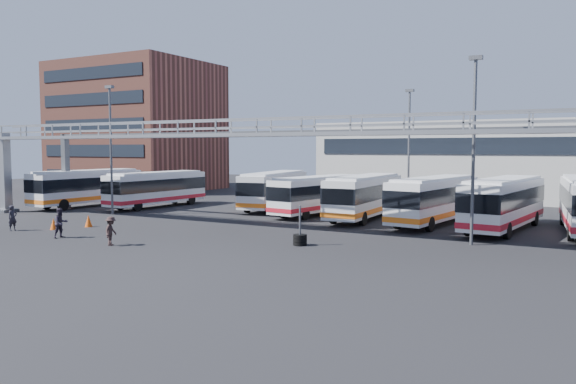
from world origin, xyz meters
The scene contains 20 objects.
ground centered at (0.00, 0.00, 0.00)m, with size 140.00×140.00×0.00m, color black.
gantry centered at (0.00, 5.87, 5.51)m, with size 51.40×5.15×7.10m.
apartment_building centered at (-34.00, 30.00, 8.00)m, with size 18.00×15.00×16.00m, color brown.
warehouse centered at (12.00, 38.00, 4.00)m, with size 42.00×14.00×8.00m, color #9E9E99.
light_pole_left centered at (-16.00, 8.00, 5.73)m, with size 0.70×0.35×10.21m.
light_pole_mid centered at (12.00, 7.00, 5.73)m, with size 0.70×0.35×10.21m.
light_pole_back centered at (4.00, 22.00, 5.73)m, with size 0.70×0.35×10.21m.
bus_0 centered at (-22.62, 11.43, 1.83)m, with size 2.98×11.01×3.31m.
bus_1 centered at (-16.59, 13.90, 1.75)m, with size 3.05×10.57×3.17m.
bus_3 centered at (-6.52, 17.57, 1.79)m, with size 4.04×10.88×3.23m.
bus_4 centered at (-1.34, 15.54, 1.70)m, with size 3.97×10.39×3.08m.
bus_5 centered at (2.84, 14.78, 1.81)m, with size 2.75×10.80×3.26m.
bus_6 centered at (8.13, 14.30, 1.82)m, with size 3.96×11.09×3.30m.
bus_7 centered at (12.77, 13.62, 1.87)m, with size 3.93×11.33×3.37m.
pedestrian_a centered at (-14.90, -1.57, 0.82)m, with size 0.60×0.39×1.64m, color black.
pedestrian_b centered at (-9.76, -2.07, 0.88)m, with size 0.86×0.67×1.77m, color #2A2331.
pedestrian_c centered at (-5.18, -2.57, 0.80)m, with size 1.03×0.59×1.59m, color #2F211F.
cone_left centered at (-12.99, 0.00, 0.37)m, with size 0.47×0.47×0.74m, color #D24A0B.
cone_right centered at (-11.99, 1.98, 0.40)m, with size 0.50×0.50×0.80m, color #D24A0B.
tire_stack centered at (3.82, 2.40, 0.37)m, with size 0.76×0.76×2.18m.
Camera 1 is at (17.72, -24.47, 5.28)m, focal length 35.00 mm.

